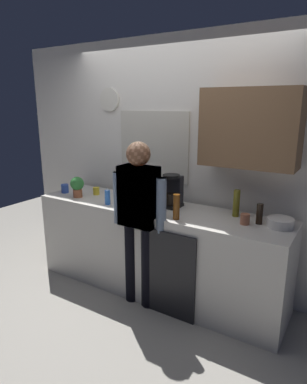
% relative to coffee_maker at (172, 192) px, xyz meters
% --- Properties ---
extents(ground_plane, '(8.00, 8.00, 0.00)m').
position_rel_coffee_maker_xyz_m(ground_plane, '(-0.12, -0.42, -1.06)').
color(ground_plane, '#9E998E').
extents(kitchen_counter, '(2.66, 0.64, 0.92)m').
position_rel_coffee_maker_xyz_m(kitchen_counter, '(-0.12, -0.12, -0.60)').
color(kitchen_counter, beige).
rests_on(kitchen_counter, ground_plane).
extents(dishwasher_panel, '(0.56, 0.02, 0.82)m').
position_rel_coffee_maker_xyz_m(dishwasher_panel, '(0.21, -0.45, -0.65)').
color(dishwasher_panel, black).
rests_on(dishwasher_panel, ground_plane).
extents(back_wall_assembly, '(4.26, 0.42, 2.60)m').
position_rel_coffee_maker_xyz_m(back_wall_assembly, '(-0.01, 0.28, 0.30)').
color(back_wall_assembly, white).
rests_on(back_wall_assembly, ground_plane).
extents(coffee_maker, '(0.20, 0.20, 0.33)m').
position_rel_coffee_maker_xyz_m(coffee_maker, '(0.00, 0.00, 0.00)').
color(coffee_maker, black).
rests_on(coffee_maker, kitchen_counter).
extents(bottle_dark_sauce, '(0.06, 0.06, 0.18)m').
position_rel_coffee_maker_xyz_m(bottle_dark_sauce, '(0.89, -0.06, -0.06)').
color(bottle_dark_sauce, black).
rests_on(bottle_dark_sauce, kitchen_counter).
extents(bottle_olive_oil, '(0.06, 0.06, 0.25)m').
position_rel_coffee_maker_xyz_m(bottle_olive_oil, '(0.65, 0.03, -0.02)').
color(bottle_olive_oil, olive).
rests_on(bottle_olive_oil, kitchen_counter).
extents(bottle_amber_beer, '(0.06, 0.06, 0.23)m').
position_rel_coffee_maker_xyz_m(bottle_amber_beer, '(0.22, -0.33, -0.03)').
color(bottle_amber_beer, brown).
rests_on(bottle_amber_beer, kitchen_counter).
extents(cup_yellow_cup, '(0.07, 0.07, 0.09)m').
position_rel_coffee_maker_xyz_m(cup_yellow_cup, '(-0.95, -0.07, -0.10)').
color(cup_yellow_cup, yellow).
rests_on(cup_yellow_cup, kitchen_counter).
extents(cup_terracotta_mug, '(0.08, 0.08, 0.09)m').
position_rel_coffee_maker_xyz_m(cup_terracotta_mug, '(0.79, -0.13, -0.10)').
color(cup_terracotta_mug, '#B26647').
rests_on(cup_terracotta_mug, kitchen_counter).
extents(cup_blue_mug, '(0.08, 0.08, 0.10)m').
position_rel_coffee_maker_xyz_m(cup_blue_mug, '(-1.31, -0.20, -0.10)').
color(cup_blue_mug, '#3351B2').
rests_on(cup_blue_mug, kitchen_counter).
extents(mixing_bowl, '(0.22, 0.22, 0.08)m').
position_rel_coffee_maker_xyz_m(mixing_bowl, '(1.06, -0.05, -0.11)').
color(mixing_bowl, white).
rests_on(mixing_bowl, kitchen_counter).
extents(potted_plant, '(0.15, 0.15, 0.23)m').
position_rel_coffee_maker_xyz_m(potted_plant, '(-1.05, -0.26, -0.01)').
color(potted_plant, '#9E5638').
rests_on(potted_plant, kitchen_counter).
extents(dish_soap, '(0.06, 0.06, 0.18)m').
position_rel_coffee_maker_xyz_m(dish_soap, '(-0.59, -0.30, -0.07)').
color(dish_soap, blue).
rests_on(dish_soap, kitchen_counter).
extents(person_at_sink, '(0.57, 0.22, 1.60)m').
position_rel_coffee_maker_xyz_m(person_at_sink, '(-0.12, -0.42, -0.11)').
color(person_at_sink, brown).
rests_on(person_at_sink, ground_plane).
extents(person_guest, '(0.57, 0.22, 1.60)m').
position_rel_coffee_maker_xyz_m(person_guest, '(-0.12, -0.42, -0.11)').
color(person_guest, black).
rests_on(person_guest, ground_plane).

